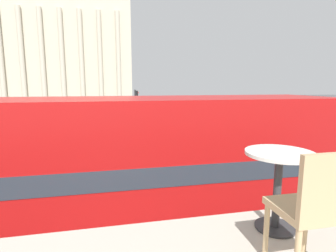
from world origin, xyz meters
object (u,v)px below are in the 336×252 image
Objects in this scene: pedestrian_yellow at (49,126)px; pedestrian_red at (192,118)px; cafe_chair_0 at (312,207)px; double_decker_bus at (114,172)px; cafe_dining_table at (278,173)px; traffic_light_mid at (156,115)px; traffic_light_far at (136,104)px; traffic_light_near at (206,129)px; plaza_building_left at (69,54)px.

pedestrian_red reaches higher than pedestrian_yellow.
cafe_chair_0 is 23.23m from pedestrian_yellow.
double_decker_bus is at bearing -113.63° from pedestrian_yellow.
double_decker_bus is 6.78× the size of pedestrian_yellow.
cafe_dining_table is (1.46, -4.43, 1.37)m from double_decker_bus.
pedestrian_yellow is at bearing 154.64° from traffic_light_mid.
cafe_chair_0 is at bearing -92.26° from traffic_light_far.
double_decker_bus is 21.37m from pedestrian_red.
pedestrian_yellow is at bearing 104.66° from cafe_chair_0.
pedestrian_red is (6.84, 24.74, -2.65)m from cafe_chair_0.
pedestrian_yellow is at bearing -165.36° from traffic_light_far.
double_decker_bus is at bearing -96.75° from traffic_light_far.
traffic_light_near is at bearing 73.15° from cafe_dining_table.
double_decker_bus is at bearing -80.77° from plaza_building_left.
traffic_light_near reaches higher than pedestrian_yellow.
pedestrian_yellow is (-6.78, 21.50, -2.70)m from cafe_dining_table.
double_decker_bus is 4.86m from cafe_dining_table.
pedestrian_red is at bearing 53.69° from traffic_light_mid.
cafe_dining_table is 60.18m from plaza_building_left.
cafe_chair_0 reaches higher than pedestrian_red.
traffic_light_near is 13.45m from traffic_light_far.
double_decker_bus reaches higher than cafe_dining_table.
traffic_light_far reaches higher than traffic_light_mid.
pedestrian_yellow is at bearing 104.81° from double_decker_bus.
traffic_light_near is at bearing -169.04° from pedestrian_red.
pedestrian_yellow is at bearing -84.60° from plaza_building_left.
traffic_light_far is 6.14m from pedestrian_red.
double_decker_bus is 6.61× the size of pedestrian_red.
plaza_building_left reaches higher than pedestrian_red.
cafe_chair_0 is 11.40m from traffic_light_near.
traffic_light_far is at bearing -26.28° from pedestrian_yellow.
cafe_dining_table is 22.71m from pedestrian_yellow.
cafe_dining_table is at bearing 73.09° from cafe_chair_0.
pedestrian_yellow is (-5.32, 17.07, -1.33)m from double_decker_bus.
traffic_light_mid is 1.89× the size of pedestrian_red.
traffic_light_mid is at bearing -73.74° from plaza_building_left.
pedestrian_red is (3.58, 13.90, -1.27)m from traffic_light_near.
plaza_building_left is at bearing 107.43° from traffic_light_far.
cafe_dining_table is 25.19m from pedestrian_red.
double_decker_bus is at bearing -103.93° from traffic_light_mid.
pedestrian_yellow is (-9.88, 11.27, -1.30)m from traffic_light_near.
traffic_light_far is (0.79, 23.48, -1.07)m from cafe_dining_table.
cafe_dining_table is 17.61m from traffic_light_mid.
traffic_light_near is at bearing -79.53° from traffic_light_mid.
traffic_light_near is at bearing -89.67° from pedestrian_yellow.
traffic_light_near is 7.34m from traffic_light_mid.
plaza_building_left is 15.23× the size of pedestrian_red.
traffic_light_near reaches higher than pedestrian_red.
plaza_building_left is 7.62× the size of traffic_light_near.
cafe_dining_table is 10.79m from traffic_light_near.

